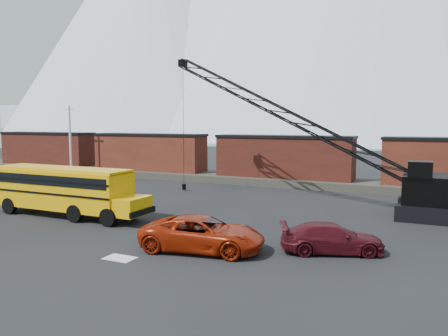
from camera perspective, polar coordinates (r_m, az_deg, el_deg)
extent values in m
plane|color=black|center=(24.14, -8.37, -8.83)|extent=(160.00, 160.00, 0.00)
cone|color=silver|center=(346.84, -9.62, 17.67)|extent=(240.00, 240.00, 160.00)
cone|color=silver|center=(424.58, -15.56, 14.05)|extent=(220.00, 220.00, 140.00)
cube|color=silver|center=(359.68, 23.36, 6.45)|extent=(800.00, 80.00, 24.00)
cube|color=#433F37|center=(43.77, 7.77, -1.67)|extent=(120.00, 5.00, 0.70)
cube|color=#4C1915|center=(61.24, -22.10, 2.33)|extent=(13.50, 2.90, 4.00)
cube|color=black|center=(61.16, -22.17, 4.25)|extent=(13.70, 3.10, 0.25)
cube|color=black|center=(64.50, -24.57, 0.88)|extent=(2.20, 2.40, 0.60)
cube|color=black|center=(58.35, -19.23, 0.60)|extent=(2.20, 2.40, 0.60)
cube|color=#471B14|center=(50.66, -9.72, 2.01)|extent=(13.50, 2.90, 4.00)
cube|color=black|center=(50.56, -9.76, 4.33)|extent=(13.70, 3.10, 0.25)
cube|color=black|center=(53.31, -13.39, 0.29)|extent=(2.20, 2.40, 0.60)
cube|color=black|center=(48.53, -5.62, -0.12)|extent=(2.20, 2.40, 0.60)
cube|color=#4C1915|center=(43.52, 7.82, 1.40)|extent=(13.50, 2.90, 4.00)
cube|color=black|center=(43.41, 7.86, 4.10)|extent=(13.70, 3.10, 0.25)
cube|color=black|center=(45.12, 2.69, -0.56)|extent=(2.20, 2.40, 0.60)
cube|color=black|center=(42.63, 13.18, -1.10)|extent=(2.20, 2.40, 0.60)
cube|color=black|center=(41.73, 23.43, -1.59)|extent=(2.20, 2.40, 0.60)
cylinder|color=silver|center=(52.65, -19.44, 3.32)|extent=(0.24, 0.24, 8.00)
cube|color=silver|center=(52.63, -19.58, 7.24)|extent=(1.40, 0.12, 0.12)
cube|color=silver|center=(20.76, -13.44, -11.38)|extent=(1.40, 0.90, 0.02)
cube|color=#E9A504|center=(30.67, -20.43, -2.54)|extent=(10.00, 2.50, 2.50)
cube|color=#E9A504|center=(27.10, -12.04, -4.88)|extent=(1.60, 2.30, 1.10)
cube|color=#E9A504|center=(30.51, -20.52, -0.12)|extent=(10.00, 2.30, 0.18)
cube|color=black|center=(29.72, -22.22, -1.50)|extent=(9.60, 0.05, 0.65)
cube|color=black|center=(31.46, -18.84, -0.99)|extent=(9.60, 0.05, 0.65)
cube|color=black|center=(26.66, -10.56, -5.68)|extent=(0.15, 2.45, 0.35)
cube|color=black|center=(34.58, -26.24, -3.53)|extent=(0.15, 2.50, 0.35)
cylinder|color=black|center=(32.80, -26.21, -4.46)|extent=(1.10, 0.35, 1.10)
cylinder|color=black|center=(34.25, -23.20, -3.90)|extent=(1.10, 0.35, 1.10)
cylinder|color=black|center=(28.54, -18.89, -5.65)|extent=(1.10, 0.35, 1.10)
cylinder|color=black|center=(30.20, -15.85, -4.92)|extent=(1.10, 0.35, 1.10)
cylinder|color=black|center=(26.82, -14.88, -6.26)|extent=(1.10, 0.35, 1.10)
cylinder|color=black|center=(28.58, -11.89, -5.43)|extent=(1.10, 0.35, 1.10)
imported|color=#941D07|center=(21.19, -2.80, -8.56)|extent=(6.34, 3.73, 1.66)
imported|color=#430B13|center=(21.50, 13.89, -8.87)|extent=(5.21, 3.63, 1.40)
cube|color=black|center=(29.58, 26.74, -5.66)|extent=(5.50, 1.00, 1.00)
cube|color=black|center=(32.73, 26.61, -4.59)|extent=(5.50, 1.00, 1.00)
cube|color=black|center=(30.93, 26.80, -2.55)|extent=(4.80, 3.60, 1.80)
cube|color=black|center=(29.58, 24.25, -0.45)|extent=(1.40, 1.20, 1.30)
cube|color=black|center=(29.03, 24.23, -0.56)|extent=(1.20, 0.06, 0.90)
cube|color=black|center=(39.39, -5.40, 13.49)|extent=(0.70, 0.50, 0.60)
cylinder|color=black|center=(39.06, -5.32, 5.24)|extent=(0.04, 0.04, 11.01)
cube|color=black|center=(39.48, -5.24, -2.47)|extent=(0.25, 0.25, 0.50)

